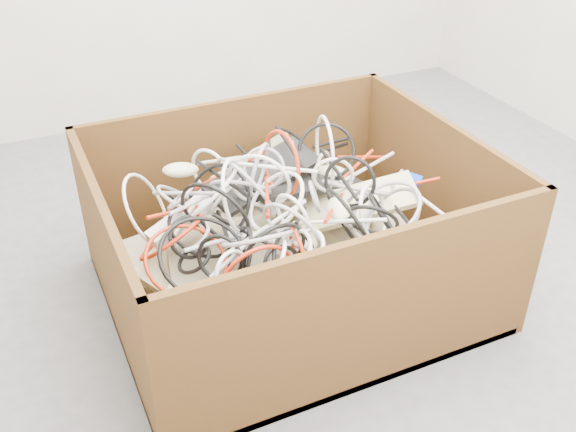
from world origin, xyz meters
name	(u,v)px	position (x,y,z in m)	size (l,w,h in m)	color
ground	(344,253)	(0.00, 0.00, 0.00)	(3.00, 3.00, 0.00)	#4F4F51
cardboard_box	(286,261)	(-0.30, -0.13, 0.14)	(1.18, 0.98, 0.54)	#37250D
keyboard_pile	(295,224)	(-0.26, -0.12, 0.27)	(0.95, 0.93, 0.31)	#C1B888
mice_scatter	(289,213)	(-0.30, -0.17, 0.35)	(0.67, 0.62, 0.19)	beige
power_strip_left	(192,212)	(-0.58, -0.04, 0.36)	(0.32, 0.06, 0.04)	white
power_strip_right	(267,243)	(-0.41, -0.25, 0.32)	(0.25, 0.05, 0.04)	white
vga_plug	(415,179)	(0.16, -0.16, 0.36)	(0.04, 0.04, 0.02)	#0D39C9
cable_tangle	(267,212)	(-0.39, -0.20, 0.40)	(1.04, 0.80, 0.43)	silver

